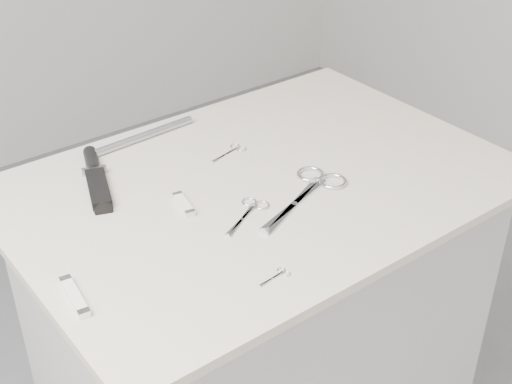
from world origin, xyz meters
TOP-DOWN VIEW (x-y plane):
  - plinth at (0.00, 0.00)m, footprint 0.90×0.60m
  - display_board at (0.00, 0.00)m, footprint 1.00×0.70m
  - large_shears at (0.06, -0.09)m, footprint 0.25×0.15m
  - embroidery_scissors_a at (-0.08, -0.08)m, footprint 0.13×0.09m
  - embroidery_scissors_b at (0.02, 0.13)m, footprint 0.09×0.04m
  - tiny_scissors at (-0.16, -0.26)m, footprint 0.06×0.03m
  - sheathed_knife at (-0.26, 0.21)m, footprint 0.11×0.22m
  - pocket_knife_a at (-0.46, -0.11)m, footprint 0.03×0.11m
  - pocket_knife_b at (-0.17, 0.01)m, footprint 0.03×0.08m
  - metal_rail at (-0.10, 0.29)m, footprint 0.26×0.03m

SIDE VIEW (x-z plane):
  - plinth at x=0.00m, z-range 0.00..0.90m
  - display_board at x=0.00m, z-range 0.90..0.92m
  - tiny_scissors at x=-0.16m, z-range 0.92..0.92m
  - embroidery_scissors_b at x=0.02m, z-range 0.92..0.92m
  - embroidery_scissors_a at x=-0.08m, z-range 0.92..0.92m
  - large_shears at x=0.06m, z-range 0.92..0.93m
  - pocket_knife_b at x=-0.17m, z-range 0.92..0.93m
  - pocket_knife_a at x=-0.46m, z-range 0.92..0.93m
  - sheathed_knife at x=-0.26m, z-range 0.91..0.94m
  - metal_rail at x=-0.10m, z-range 0.92..0.94m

